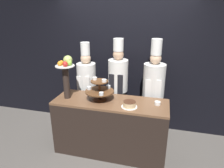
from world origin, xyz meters
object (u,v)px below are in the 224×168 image
object	(u,v)px
fruit_pedestal	(66,72)
cake_round	(129,104)
chef_center_left	(118,84)
chef_center_right	(153,88)
chef_left	(87,84)
cup_white	(157,103)
tiered_stand	(100,89)

from	to	relation	value
fruit_pedestal	cake_round	distance (m)	1.10
cake_round	chef_center_left	bearing A→B (deg)	114.94
chef_center_right	chef_left	bearing A→B (deg)	180.00
cup_white	chef_center_left	world-z (taller)	chef_center_left
tiered_stand	chef_left	world-z (taller)	chef_left
cup_white	chef_center_right	world-z (taller)	chef_center_right
cup_white	chef_left	size ratio (longest dim) A/B	0.05
chef_center_left	chef_left	bearing A→B (deg)	180.00
chef_left	fruit_pedestal	bearing A→B (deg)	-97.07
cup_white	chef_left	bearing A→B (deg)	158.04
tiered_stand	cake_round	world-z (taller)	tiered_stand
cake_round	cup_white	size ratio (longest dim) A/B	2.62
fruit_pedestal	cup_white	distance (m)	1.48
chef_left	chef_center_left	distance (m)	0.61
chef_center_left	fruit_pedestal	bearing A→B (deg)	-137.58
chef_left	tiered_stand	bearing A→B (deg)	-52.73
fruit_pedestal	chef_center_right	size ratio (longest dim) A/B	0.37
fruit_pedestal	cup_white	bearing A→B (deg)	3.50
cake_round	chef_center_right	xyz separation A→B (m)	(0.30, 0.72, 0.02)
chef_center_right	fruit_pedestal	bearing A→B (deg)	-154.65
chef_left	chef_center_right	bearing A→B (deg)	-0.00
tiered_stand	chef_left	size ratio (longest dim) A/B	0.26
chef_center_left	chef_center_right	xyz separation A→B (m)	(0.64, -0.00, -0.02)
cup_white	chef_center_left	bearing A→B (deg)	143.57
fruit_pedestal	chef_center_right	distance (m)	1.52
fruit_pedestal	chef_left	bearing A→B (deg)	82.93
cake_round	fruit_pedestal	bearing A→B (deg)	174.65
fruit_pedestal	cake_round	bearing A→B (deg)	-5.35
fruit_pedestal	cake_round	xyz separation A→B (m)	(1.03, -0.10, -0.39)
cake_round	chef_center_left	size ratio (longest dim) A/B	0.13
tiered_stand	fruit_pedestal	distance (m)	0.59
fruit_pedestal	cup_white	size ratio (longest dim) A/B	7.57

